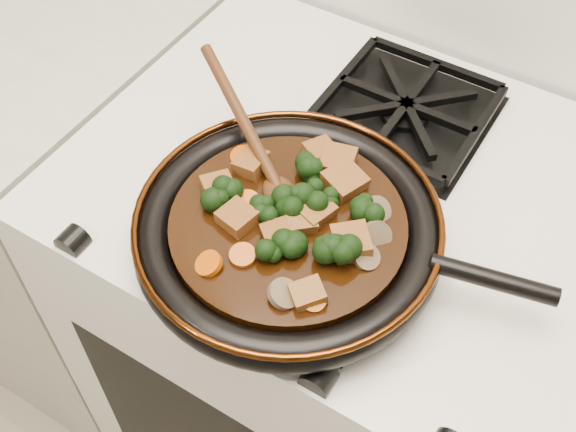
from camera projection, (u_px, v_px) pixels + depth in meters
The scene contains 35 objects.
stove at pixel (340, 343), 1.31m from camera, with size 0.76×0.60×0.90m, color silver.
burner_grate_front at pixel (305, 245), 0.87m from camera, with size 0.23×0.23×0.03m, color black, non-canonical shape.
burner_grate_back at pixel (406, 110), 1.02m from camera, with size 0.23×0.23×0.03m, color black, non-canonical shape.
skillet at pixel (290, 230), 0.85m from camera, with size 0.49×0.37×0.05m.
braising_sauce at pixel (288, 227), 0.85m from camera, with size 0.28×0.28×0.02m, color black.
tofu_cube_0 at pixel (251, 164), 0.89m from camera, with size 0.04×0.03×0.02m, color brown.
tofu_cube_1 at pixel (300, 220), 0.83m from camera, with size 0.04×0.03×0.02m, color brown.
tofu_cube_2 at pixel (280, 236), 0.82m from camera, with size 0.04×0.04×0.02m, color brown.
tofu_cube_3 at pixel (308, 294), 0.77m from camera, with size 0.03×0.03×0.02m, color brown.
tofu_cube_4 at pixel (313, 211), 0.84m from camera, with size 0.04×0.04×0.02m, color brown.
tofu_cube_5 at pixel (344, 182), 0.87m from camera, with size 0.04×0.04×0.02m, color brown.
tofu_cube_6 at pixel (320, 152), 0.90m from camera, with size 0.03×0.04×0.02m, color brown.
tofu_cube_7 at pixel (351, 243), 0.81m from camera, with size 0.04×0.04×0.02m, color brown.
tofu_cube_8 at pixel (238, 218), 0.83m from camera, with size 0.04×0.04×0.02m, color brown.
tofu_cube_9 at pixel (338, 162), 0.89m from camera, with size 0.04×0.04×0.02m, color brown.
tofu_cube_10 at pixel (218, 187), 0.86m from camera, with size 0.04×0.03×0.02m, color brown.
broccoli_floret_0 at pixel (289, 199), 0.84m from camera, with size 0.06×0.06×0.06m, color black, non-canonical shape.
broccoli_floret_1 at pixel (336, 253), 0.80m from camera, with size 0.06×0.06×0.05m, color black, non-canonical shape.
broccoli_floret_2 at pixel (319, 200), 0.85m from camera, with size 0.06×0.06×0.05m, color black, non-canonical shape.
broccoli_floret_3 at pixel (222, 195), 0.85m from camera, with size 0.06×0.06×0.06m, color black, non-canonical shape.
broccoli_floret_4 at pixel (368, 213), 0.83m from camera, with size 0.06×0.06×0.05m, color black, non-canonical shape.
broccoli_floret_5 at pixel (279, 248), 0.80m from camera, with size 0.06×0.06×0.05m, color black, non-canonical shape.
broccoli_floret_6 at pixel (309, 165), 0.88m from camera, with size 0.06×0.06×0.05m, color black, non-canonical shape.
broccoli_floret_7 at pixel (338, 247), 0.80m from camera, with size 0.06×0.06×0.05m, color black, non-canonical shape.
broccoli_floret_8 at pixel (264, 214), 0.84m from camera, with size 0.05×0.05×0.05m, color black, non-canonical shape.
carrot_coin_0 at pixel (243, 255), 0.80m from camera, with size 0.03×0.03×0.01m, color #C14B05.
carrot_coin_1 at pixel (242, 156), 0.90m from camera, with size 0.03×0.03×0.01m, color #C14B05.
carrot_coin_2 at pixel (314, 300), 0.77m from camera, with size 0.03×0.03×0.01m, color #C14B05.
carrot_coin_3 at pixel (247, 202), 0.85m from camera, with size 0.03×0.03×0.01m, color #C14B05.
carrot_coin_4 at pixel (209, 264), 0.80m from camera, with size 0.03×0.03×0.01m, color #C14B05.
mushroom_slice_0 at pixel (284, 294), 0.77m from camera, with size 0.04×0.04×0.01m, color brown.
mushroom_slice_1 at pixel (376, 211), 0.84m from camera, with size 0.04×0.04×0.01m, color brown.
mushroom_slice_2 at pixel (376, 236), 0.82m from camera, with size 0.04×0.04×0.01m, color brown.
mushroom_slice_3 at pixel (367, 257), 0.80m from camera, with size 0.03×0.03×0.01m, color brown.
wooden_spoon at pixel (258, 150), 0.88m from camera, with size 0.14×0.10×0.23m.
Camera 1 is at (0.25, 1.10, 1.62)m, focal length 45.00 mm.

